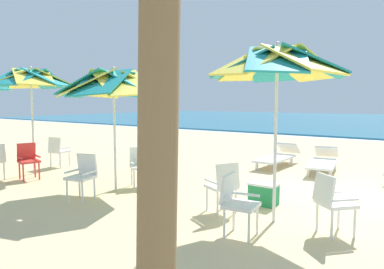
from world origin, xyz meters
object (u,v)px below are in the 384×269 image
beach_umbrella_0 (277,65)px  beach_umbrella_1 (114,85)px  cooler_box (264,194)px  beach_umbrella_2 (31,80)px  sun_lounger_2 (278,157)px  plastic_chair_0 (223,184)px  plastic_chair_2 (332,200)px  plastic_chair_4 (140,164)px  plastic_chair_1 (237,201)px  plastic_chair_3 (83,174)px  plastic_chair_5 (58,150)px  plastic_chair_7 (28,159)px  sun_lounger_1 (323,161)px

beach_umbrella_0 → beach_umbrella_1: 3.54m
cooler_box → beach_umbrella_2: bearing=-171.2°
sun_lounger_2 → cooler_box: bearing=-71.3°
beach_umbrella_2 → plastic_chair_0: bearing=0.8°
beach_umbrella_2 → sun_lounger_2: beach_umbrella_2 is taller
plastic_chair_2 → plastic_chair_4: size_ratio=1.00×
plastic_chair_1 → plastic_chair_3: 3.24m
beach_umbrella_1 → plastic_chair_5: bearing=166.4°
cooler_box → plastic_chair_2: bearing=-29.8°
plastic_chair_1 → plastic_chair_7: same height
plastic_chair_2 → plastic_chair_7: bearing=-175.2°
sun_lounger_2 → cooler_box: sun_lounger_2 is taller
cooler_box → sun_lounger_1: bearing=89.8°
plastic_chair_1 → plastic_chair_7: size_ratio=1.00×
plastic_chair_1 → plastic_chair_7: 5.81m
plastic_chair_7 → cooler_box: (5.49, 1.36, -0.30)m
plastic_chair_0 → plastic_chair_3: bearing=-161.6°
sun_lounger_1 → sun_lounger_2: size_ratio=1.03×
sun_lounger_1 → cooler_box: 3.70m
sun_lounger_2 → plastic_chair_7: bearing=-129.2°
plastic_chair_0 → plastic_chair_4: same height
cooler_box → plastic_chair_5: bearing=-179.7°
plastic_chair_2 → plastic_chair_4: same height
plastic_chair_1 → plastic_chair_2: bearing=37.5°
plastic_chair_2 → plastic_chair_1: bearing=-142.5°
plastic_chair_5 → sun_lounger_1: 7.34m
sun_lounger_1 → plastic_chair_0: bearing=-94.5°
beach_umbrella_2 → cooler_box: (5.99, 0.93, -2.22)m
plastic_chair_2 → beach_umbrella_2: (-7.37, -0.14, 1.92)m
plastic_chair_3 → sun_lounger_2: size_ratio=0.40×
plastic_chair_3 → sun_lounger_2: (1.64, 5.50, -0.22)m
beach_umbrella_0 → cooler_box: (-0.51, 0.75, -2.20)m
beach_umbrella_0 → plastic_chair_7: 6.33m
plastic_chair_3 → cooler_box: bearing=30.4°
plastic_chair_1 → beach_umbrella_1: bearing=166.9°
plastic_chair_0 → plastic_chair_1: size_ratio=1.00×
plastic_chair_2 → cooler_box: bearing=150.2°
plastic_chair_5 → plastic_chair_1: bearing=-13.3°
plastic_chair_0 → plastic_chair_7: same height
plastic_chair_2 → plastic_chair_7: 6.89m
plastic_chair_0 → cooler_box: (0.34, 0.85, -0.30)m
plastic_chair_1 → plastic_chair_3: size_ratio=1.00×
beach_umbrella_0 → sun_lounger_1: (-0.50, 4.46, -2.12)m
plastic_chair_2 → plastic_chair_5: 7.71m
plastic_chair_0 → plastic_chair_5: (-5.95, 0.82, 0.00)m
plastic_chair_4 → sun_lounger_2: size_ratio=0.40×
plastic_chair_1 → plastic_chair_7: bearing=177.7°
beach_umbrella_0 → plastic_chair_2: beach_umbrella_0 is taller
beach_umbrella_1 → sun_lounger_1: beach_umbrella_1 is taller
plastic_chair_0 → plastic_chair_3: (-2.58, -0.86, 0.00)m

